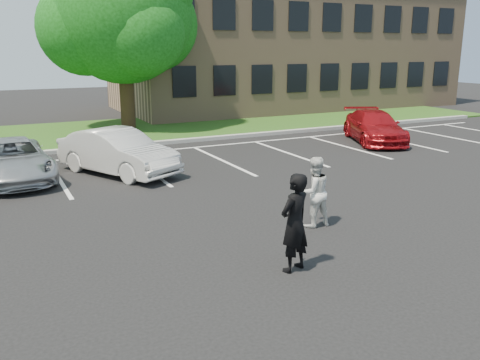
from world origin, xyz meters
name	(u,v)px	position (x,y,z in m)	size (l,w,h in m)	color
ground_plane	(263,252)	(0.00, 0.00, 0.00)	(90.00, 90.00, 0.00)	black
curb	(117,146)	(0.00, 12.00, 0.07)	(40.00, 0.30, 0.15)	gray
grass_strip	(97,133)	(0.00, 16.00, 0.04)	(44.00, 8.00, 0.08)	#1E4412
stall_lines	(176,159)	(1.40, 8.95, 0.01)	(34.00, 5.36, 0.01)	white
office_building	(286,44)	(14.00, 21.99, 4.16)	(22.40, 10.40, 8.30)	#9C7C5E
tree	(124,16)	(1.78, 16.77, 5.35)	(7.80, 7.20, 8.80)	black
man_black_suit	(295,223)	(0.10, -0.96, 0.91)	(0.66, 0.44, 1.82)	black
man_white_shirt	(314,192)	(1.77, 0.84, 0.80)	(0.78, 0.61, 1.60)	silver
car_silver_minivan	(13,160)	(-4.02, 8.34, 0.62)	(2.07, 4.49, 1.25)	#ADAFB4
car_white_sedan	(118,152)	(-0.99, 7.69, 0.71)	(1.51, 4.33, 1.43)	silver
car_red_compact	(374,127)	(10.14, 8.44, 0.65)	(1.83, 4.51, 1.31)	maroon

